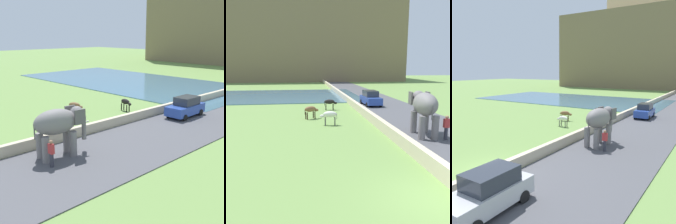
% 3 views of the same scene
% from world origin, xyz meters
% --- Properties ---
extents(ground_plane, '(220.00, 220.00, 0.00)m').
position_xyz_m(ground_plane, '(0.00, 0.00, 0.00)').
color(ground_plane, '#6B8E47').
extents(road_surface, '(7.00, 120.00, 0.06)m').
position_xyz_m(road_surface, '(5.00, 20.00, 0.03)').
color(road_surface, '#4C4C51').
rests_on(road_surface, ground).
extents(barrier_wall, '(0.40, 110.00, 0.76)m').
position_xyz_m(barrier_wall, '(1.20, 18.00, 0.38)').
color(barrier_wall, beige).
rests_on(barrier_wall, ground).
extents(lake, '(36.00, 18.00, 0.08)m').
position_xyz_m(lake, '(-14.00, 32.87, 0.04)').
color(lake, '#426B84').
rests_on(lake, ground).
extents(hill_distant, '(64.00, 28.00, 24.07)m').
position_xyz_m(hill_distant, '(-6.00, 78.53, 12.03)').
color(hill_distant, '#7F6B4C').
rests_on(hill_distant, ground).
extents(elephant, '(1.74, 3.55, 2.99)m').
position_xyz_m(elephant, '(3.45, 8.10, 2.04)').
color(elephant, slate).
rests_on(elephant, ground).
extents(person_beside_elephant, '(0.36, 0.22, 1.63)m').
position_xyz_m(person_beside_elephant, '(4.43, 6.86, 0.87)').
color(person_beside_elephant, '#33333D').
rests_on(person_beside_elephant, ground).
extents(car_blue, '(1.88, 4.05, 1.80)m').
position_xyz_m(car_blue, '(3.42, 21.40, 0.90)').
color(car_blue, '#2D4CA8').
rests_on(car_blue, ground).
extents(cow_brown, '(1.39, 0.92, 1.15)m').
position_xyz_m(cow_brown, '(-3.91, 14.71, 0.84)').
color(cow_brown, brown).
rests_on(cow_brown, ground).
extents(cow_white, '(1.41, 0.56, 1.15)m').
position_xyz_m(cow_white, '(-2.51, 12.03, 0.84)').
color(cow_white, silver).
rests_on(cow_white, ground).
extents(cow_black, '(1.41, 0.54, 1.15)m').
position_xyz_m(cow_black, '(-1.71, 19.08, 0.84)').
color(cow_black, black).
rests_on(cow_black, ground).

